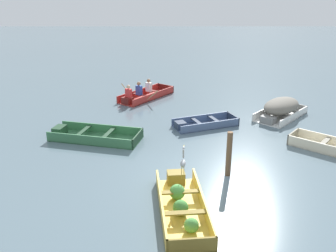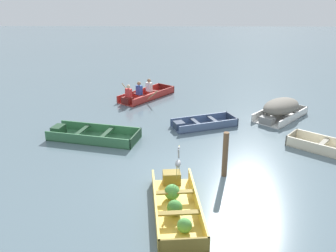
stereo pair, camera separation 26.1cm
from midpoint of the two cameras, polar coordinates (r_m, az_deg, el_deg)
name	(u,v)px [view 1 (the left image)]	position (r m, az deg, el deg)	size (l,w,h in m)	color
ground_plane	(202,176)	(10.89, 4.44, -7.63)	(80.00, 80.00, 0.00)	slate
dinghy_yellow_foreground	(180,204)	(9.31, 1.02, -11.82)	(1.35, 3.14, 0.44)	#E5BC47
skiff_slate_blue_mid_moored	(201,124)	(14.51, 4.55, 0.35)	(2.64, 1.77, 0.31)	#475B7F
skiff_white_far_moored	(279,107)	(16.00, 16.13, 2.76)	(2.60, 2.70, 0.79)	white
skiff_green_outer_moored	(90,136)	(13.61, -12.30, -1.48)	(3.37, 1.90, 0.35)	#387047
rowboat_red_with_crew	(142,95)	(17.99, -4.44, 4.79)	(2.66, 3.07, 0.90)	#AD2D28
heron_on_dinghy	(181,162)	(9.62, 1.27, -5.55)	(0.18, 0.46, 0.84)	olive
mooring_post	(227,154)	(10.73, 8.33, -4.24)	(0.16, 0.16, 1.34)	brown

